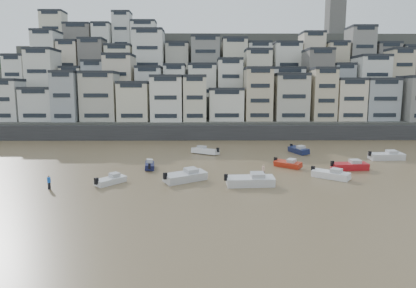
{
  "coord_description": "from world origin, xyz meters",
  "views": [
    {
      "loc": [
        5.57,
        -23.53,
        11.75
      ],
      "look_at": [
        6.22,
        30.0,
        4.0
      ],
      "focal_mm": 32.0,
      "sensor_mm": 36.0,
      "label": 1
    }
  ],
  "objects_px": {
    "boat_h": "(205,150)",
    "person_blue": "(49,182)",
    "boat_g": "(387,155)",
    "boat_c": "(186,175)",
    "boat_d": "(350,165)",
    "boat_j": "(111,179)",
    "boat_b": "(331,173)",
    "boat_e": "(288,163)",
    "boat_i": "(298,149)",
    "boat_f": "(150,164)",
    "person_pink": "(263,171)",
    "boat_a": "(250,179)"
  },
  "relations": [
    {
      "from": "boat_c",
      "to": "boat_j",
      "type": "relative_size",
      "value": 1.38
    },
    {
      "from": "boat_f",
      "to": "boat_g",
      "type": "bearing_deg",
      "value": -88.36
    },
    {
      "from": "boat_g",
      "to": "boat_c",
      "type": "bearing_deg",
      "value": -160.65
    },
    {
      "from": "boat_h",
      "to": "person_blue",
      "type": "xyz_separation_m",
      "value": [
        -18.82,
        -24.74,
        0.09
      ]
    },
    {
      "from": "boat_b",
      "to": "boat_e",
      "type": "xyz_separation_m",
      "value": [
        -4.16,
        7.28,
        -0.09
      ]
    },
    {
      "from": "boat_f",
      "to": "boat_i",
      "type": "height_order",
      "value": "boat_i"
    },
    {
      "from": "boat_d",
      "to": "boat_j",
      "type": "relative_size",
      "value": 1.28
    },
    {
      "from": "boat_d",
      "to": "boat_c",
      "type": "bearing_deg",
      "value": -170.75
    },
    {
      "from": "boat_a",
      "to": "person_blue",
      "type": "height_order",
      "value": "boat_a"
    },
    {
      "from": "boat_d",
      "to": "boat_a",
      "type": "bearing_deg",
      "value": -156.49
    },
    {
      "from": "boat_b",
      "to": "boat_h",
      "type": "bearing_deg",
      "value": 171.99
    },
    {
      "from": "boat_g",
      "to": "boat_j",
      "type": "xyz_separation_m",
      "value": [
        -43.01,
        -16.03,
        -0.25
      ]
    },
    {
      "from": "boat_c",
      "to": "boat_e",
      "type": "height_order",
      "value": "boat_c"
    },
    {
      "from": "boat_d",
      "to": "boat_g",
      "type": "bearing_deg",
      "value": 33.32
    },
    {
      "from": "boat_h",
      "to": "boat_i",
      "type": "bearing_deg",
      "value": -145.95
    },
    {
      "from": "boat_a",
      "to": "boat_h",
      "type": "height_order",
      "value": "boat_a"
    },
    {
      "from": "boat_i",
      "to": "person_pink",
      "type": "height_order",
      "value": "person_pink"
    },
    {
      "from": "boat_g",
      "to": "boat_j",
      "type": "bearing_deg",
      "value": -164.13
    },
    {
      "from": "boat_i",
      "to": "boat_j",
      "type": "xyz_separation_m",
      "value": [
        -29.67,
        -22.95,
        -0.16
      ]
    },
    {
      "from": "boat_c",
      "to": "boat_d",
      "type": "xyz_separation_m",
      "value": [
        24.16,
        6.95,
        -0.06
      ]
    },
    {
      "from": "boat_g",
      "to": "person_blue",
      "type": "distance_m",
      "value": 53.08
    },
    {
      "from": "boat_g",
      "to": "person_blue",
      "type": "height_order",
      "value": "boat_g"
    },
    {
      "from": "boat_d",
      "to": "boat_b",
      "type": "bearing_deg",
      "value": -137.91
    },
    {
      "from": "boat_i",
      "to": "boat_f",
      "type": "bearing_deg",
      "value": -78.85
    },
    {
      "from": "person_blue",
      "to": "boat_g",
      "type": "bearing_deg",
      "value": 20.32
    },
    {
      "from": "boat_h",
      "to": "person_blue",
      "type": "relative_size",
      "value": 3.3
    },
    {
      "from": "person_pink",
      "to": "boat_g",
      "type": "bearing_deg",
      "value": 28.37
    },
    {
      "from": "boat_c",
      "to": "boat_d",
      "type": "relative_size",
      "value": 1.08
    },
    {
      "from": "boat_d",
      "to": "boat_e",
      "type": "distance_m",
      "value": 9.06
    },
    {
      "from": "boat_b",
      "to": "person_pink",
      "type": "xyz_separation_m",
      "value": [
        -8.95,
        0.87,
        0.13
      ]
    },
    {
      "from": "boat_d",
      "to": "person_pink",
      "type": "bearing_deg",
      "value": -168.49
    },
    {
      "from": "boat_a",
      "to": "boat_f",
      "type": "xyz_separation_m",
      "value": [
        -13.99,
        10.77,
        -0.26
      ]
    },
    {
      "from": "boat_f",
      "to": "boat_g",
      "type": "height_order",
      "value": "boat_g"
    },
    {
      "from": "boat_c",
      "to": "person_blue",
      "type": "height_order",
      "value": "person_blue"
    },
    {
      "from": "boat_c",
      "to": "boat_b",
      "type": "bearing_deg",
      "value": -30.09
    },
    {
      "from": "boat_c",
      "to": "boat_g",
      "type": "xyz_separation_m",
      "value": [
        33.6,
        14.9,
        0.01
      ]
    },
    {
      "from": "boat_b",
      "to": "boat_e",
      "type": "bearing_deg",
      "value": 161.17
    },
    {
      "from": "boat_e",
      "to": "boat_d",
      "type": "bearing_deg",
      "value": 32.68
    },
    {
      "from": "boat_d",
      "to": "boat_f",
      "type": "bearing_deg",
      "value": 170.55
    },
    {
      "from": "boat_b",
      "to": "boat_d",
      "type": "distance_m",
      "value": 7.15
    },
    {
      "from": "boat_g",
      "to": "boat_j",
      "type": "relative_size",
      "value": 1.4
    },
    {
      "from": "boat_b",
      "to": "boat_d",
      "type": "xyz_separation_m",
      "value": [
        4.7,
        5.39,
        0.07
      ]
    },
    {
      "from": "boat_e",
      "to": "boat_g",
      "type": "distance_m",
      "value": 19.28
    },
    {
      "from": "boat_a",
      "to": "boat_c",
      "type": "relative_size",
      "value": 1.02
    },
    {
      "from": "boat_a",
      "to": "person_pink",
      "type": "bearing_deg",
      "value": 60.09
    },
    {
      "from": "boat_c",
      "to": "person_blue",
      "type": "bearing_deg",
      "value": 157.64
    },
    {
      "from": "boat_c",
      "to": "boat_d",
      "type": "distance_m",
      "value": 25.14
    },
    {
      "from": "boat_c",
      "to": "boat_j",
      "type": "height_order",
      "value": "boat_c"
    },
    {
      "from": "boat_b",
      "to": "boat_i",
      "type": "height_order",
      "value": "boat_i"
    },
    {
      "from": "boat_c",
      "to": "boat_e",
      "type": "bearing_deg",
      "value": -4.66
    }
  ]
}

